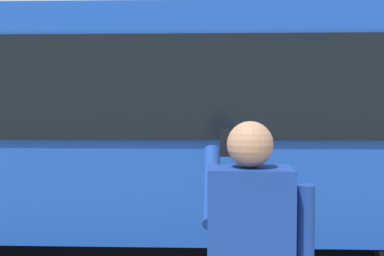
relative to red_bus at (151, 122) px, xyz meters
The scene contains 2 objects.
ground_plane 2.05m from the red_bus, 161.69° to the right, with size 60.00×60.00×0.00m, color #38383A.
red_bus is the anchor object (origin of this frame).
Camera 1 is at (0.35, 6.63, 1.94)m, focal length 45.02 mm.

